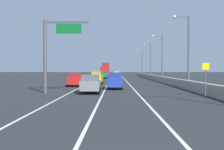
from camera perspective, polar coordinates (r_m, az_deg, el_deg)
The scene contains 18 objects.
ground_plane at distance 70.10m, azimuth 1.30°, elevation -0.80°, with size 320.00×320.00×0.00m, color #26282B.
lane_stripe_left at distance 61.29m, azimuth -3.76°, elevation -1.09°, with size 0.16×130.00×0.00m, color silver.
lane_stripe_center at distance 61.12m, azimuth -0.49°, elevation -1.09°, with size 0.16×130.00×0.00m, color silver.
lane_stripe_right at distance 61.15m, azimuth 2.79°, elevation -1.09°, with size 0.16×130.00×0.00m, color silver.
jersey_barrier_right at distance 46.92m, azimuth 11.40°, elevation -1.15°, with size 0.60×120.00×1.10m, color #9E998E.
overhead_sign_gantry at distance 29.50m, azimuth -12.09°, elevation 5.58°, with size 4.68×0.36×7.50m.
speed_advisory_sign at distance 25.61m, azimuth 18.49°, elevation -0.43°, with size 0.60×0.11×3.00m.
lamp_post_right_second at distance 36.24m, azimuth 14.90°, elevation 5.70°, with size 2.14×0.44×9.18m.
lamp_post_right_third at distance 56.03m, azimuth 9.89°, elevation 4.13°, with size 2.14×0.44×9.18m.
lamp_post_right_fourth at distance 76.06m, azimuth 7.65°, elevation 3.37°, with size 2.14×0.44×9.18m.
lamp_post_right_fifth at distance 96.12m, azimuth 6.02°, elevation 2.92°, with size 2.14×0.44×9.18m.
car_red_0 at distance 40.28m, azimuth -7.36°, elevation -0.93°, with size 2.00×4.22×1.94m.
car_gray_1 at distance 28.68m, azimuth -4.36°, elevation -1.83°, with size 2.02×4.32×1.89m.
car_blue_2 at distance 34.46m, azimuth 0.63°, elevation -1.20°, with size 1.91×4.07×2.04m.
car_silver_3 at distance 95.46m, azimuth 0.93°, elevation 0.31°, with size 1.88×4.13×1.90m.
car_green_4 at distance 73.31m, azimuth -1.62°, elevation 0.05°, with size 1.96×4.70×1.95m.
car_yellow_5 at distance 45.63m, azimuth -3.10°, elevation -0.58°, with size 1.94×4.28×2.09m.
box_truck at distance 82.36m, azimuth -1.39°, elevation 0.89°, with size 2.49×8.88×4.35m.
Camera 1 is at (-0.78, -6.06, 2.47)m, focal length 44.92 mm.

